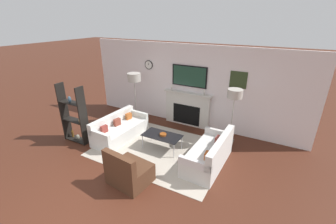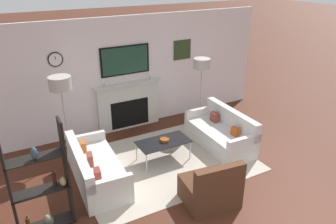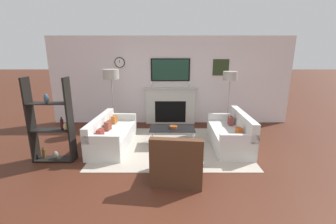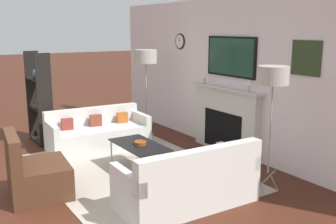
# 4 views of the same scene
# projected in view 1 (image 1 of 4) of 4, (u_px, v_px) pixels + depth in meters

# --- Properties ---
(ground_plane) EXTENTS (60.00, 60.00, 0.00)m
(ground_plane) POSITION_uv_depth(u_px,v_px,m) (89.00, 217.00, 4.21)
(ground_plane) COLOR #472115
(fireplace_wall) EXTENTS (7.51, 0.28, 2.70)m
(fireplace_wall) POSITION_uv_depth(u_px,v_px,m) (189.00, 90.00, 7.44)
(fireplace_wall) COLOR white
(fireplace_wall) RESTS_ON ground_plane
(area_rug) EXTENTS (3.48, 2.58, 0.01)m
(area_rug) POSITION_uv_depth(u_px,v_px,m) (160.00, 149.00, 6.35)
(area_rug) COLOR #B5A999
(area_rug) RESTS_ON ground_plane
(couch_left) EXTENTS (0.87, 1.83, 0.72)m
(couch_left) POSITION_uv_depth(u_px,v_px,m) (120.00, 130.00, 6.88)
(couch_left) COLOR silver
(couch_left) RESTS_ON ground_plane
(couch_right) EXTENTS (0.82, 1.75, 0.81)m
(couch_right) POSITION_uv_depth(u_px,v_px,m) (210.00, 155.00, 5.61)
(couch_right) COLOR silver
(couch_right) RESTS_ON ground_plane
(armchair) EXTENTS (0.95, 0.83, 0.87)m
(armchair) POSITION_uv_depth(u_px,v_px,m) (129.00, 172.00, 4.98)
(armchair) COLOR #4B2C1C
(armchair) RESTS_ON ground_plane
(coffee_table) EXTENTS (1.08, 0.57, 0.43)m
(coffee_table) POSITION_uv_depth(u_px,v_px,m) (162.00, 136.00, 6.24)
(coffee_table) COLOR black
(coffee_table) RESTS_ON ground_plane
(decorative_bowl) EXTENTS (0.19, 0.19, 0.06)m
(decorative_bowl) POSITION_uv_depth(u_px,v_px,m) (163.00, 134.00, 6.21)
(decorative_bowl) COLOR brown
(decorative_bowl) RESTS_ON coffee_table
(floor_lamp_left) EXTENTS (0.44, 0.44, 1.77)m
(floor_lamp_left) POSITION_uv_depth(u_px,v_px,m) (134.00, 78.00, 7.39)
(floor_lamp_left) COLOR #9E998E
(floor_lamp_left) RESTS_ON ground_plane
(floor_lamp_right) EXTENTS (0.40, 0.40, 1.71)m
(floor_lamp_right) POSITION_uv_depth(u_px,v_px,m) (235.00, 95.00, 5.96)
(floor_lamp_right) COLOR #9E998E
(floor_lamp_right) RESTS_ON ground_plane
(shelf_unit) EXTENTS (0.84, 0.28, 1.74)m
(shelf_unit) POSITION_uv_depth(u_px,v_px,m) (74.00, 116.00, 6.51)
(shelf_unit) COLOR black
(shelf_unit) RESTS_ON ground_plane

